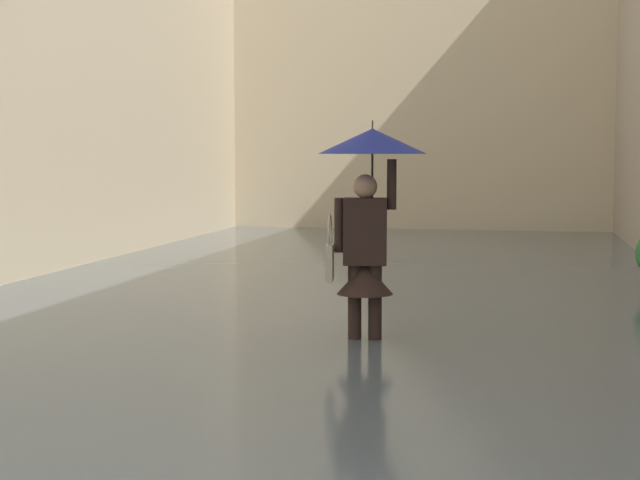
# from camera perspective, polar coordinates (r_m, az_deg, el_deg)

# --- Properties ---
(ground_plane) EXTENTS (60.00, 60.00, 0.00)m
(ground_plane) POSITION_cam_1_polar(r_m,az_deg,el_deg) (12.48, 1.42, -3.06)
(ground_plane) COLOR gray
(flood_water) EXTENTS (9.10, 24.34, 0.12)m
(flood_water) POSITION_cam_1_polar(r_m,az_deg,el_deg) (12.47, 1.42, -2.78)
(flood_water) COLOR #515B60
(flood_water) RESTS_ON ground_plane
(building_facade_far) EXTENTS (11.90, 1.80, 8.57)m
(building_facade_far) POSITION_cam_1_polar(r_m,az_deg,el_deg) (22.49, 6.01, 11.45)
(building_facade_far) COLOR beige
(building_facade_far) RESTS_ON ground_plane
(person_wading) EXTENTS (0.95, 0.95, 2.05)m
(person_wading) POSITION_cam_1_polar(r_m,az_deg,el_deg) (8.53, 2.85, 2.59)
(person_wading) COLOR black
(person_wading) RESTS_ON ground_plane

